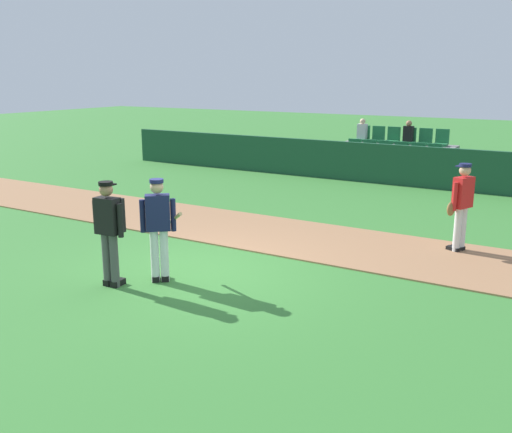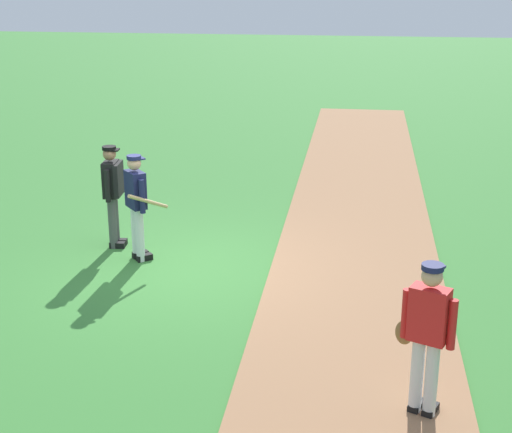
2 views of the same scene
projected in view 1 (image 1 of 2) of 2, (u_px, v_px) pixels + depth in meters
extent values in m
plane|color=#387A33|center=(198.00, 272.00, 10.19)|extent=(80.00, 80.00, 0.00)
cube|color=#9E704C|center=(274.00, 234.00, 12.55)|extent=(28.00, 2.69, 0.03)
cube|color=#19472D|center=(382.00, 164.00, 18.28)|extent=(20.00, 0.16, 1.27)
cube|color=slate|center=(395.00, 172.00, 19.61)|extent=(3.90, 2.10, 0.30)
cube|color=slate|center=(391.00, 164.00, 19.17)|extent=(3.80, 0.85, 0.40)
cube|color=#237542|center=(352.00, 154.00, 19.71)|extent=(0.44, 0.40, 0.08)
cube|color=#237542|center=(355.00, 146.00, 19.83)|extent=(0.44, 0.08, 0.50)
cube|color=#237542|center=(367.00, 155.00, 19.43)|extent=(0.44, 0.40, 0.08)
cube|color=#237542|center=(370.00, 147.00, 19.56)|extent=(0.44, 0.08, 0.50)
cube|color=#237542|center=(383.00, 156.00, 19.16)|extent=(0.44, 0.40, 0.08)
cube|color=#237542|center=(385.00, 148.00, 19.28)|extent=(0.44, 0.08, 0.50)
cube|color=#237542|center=(399.00, 157.00, 18.89)|extent=(0.44, 0.40, 0.08)
cube|color=#237542|center=(402.00, 149.00, 19.01)|extent=(0.44, 0.08, 0.50)
cube|color=#237542|center=(416.00, 159.00, 18.62)|extent=(0.44, 0.40, 0.08)
cube|color=#237542|center=(418.00, 150.00, 18.74)|extent=(0.44, 0.08, 0.50)
cube|color=#237542|center=(433.00, 160.00, 18.34)|extent=(0.44, 0.40, 0.08)
cube|color=#237542|center=(435.00, 151.00, 18.47)|extent=(0.44, 0.08, 0.50)
cube|color=slate|center=(400.00, 149.00, 19.78)|extent=(3.80, 0.85, 0.40)
cube|color=#237542|center=(361.00, 140.00, 20.32)|extent=(0.44, 0.40, 0.08)
cube|color=#237542|center=(364.00, 132.00, 20.44)|extent=(0.44, 0.08, 0.50)
cube|color=silver|center=(362.00, 131.00, 20.29)|extent=(0.32, 0.22, 0.52)
sphere|color=beige|center=(363.00, 121.00, 20.20)|extent=(0.20, 0.20, 0.20)
cube|color=#237542|center=(376.00, 141.00, 20.05)|extent=(0.44, 0.40, 0.08)
cube|color=#237542|center=(379.00, 133.00, 20.17)|extent=(0.44, 0.08, 0.50)
cube|color=#237542|center=(392.00, 142.00, 19.77)|extent=(0.44, 0.40, 0.08)
cube|color=#237542|center=(394.00, 134.00, 19.90)|extent=(0.44, 0.08, 0.50)
cube|color=#237542|center=(407.00, 143.00, 19.50)|extent=(0.44, 0.40, 0.08)
cube|color=#237542|center=(410.00, 135.00, 19.62)|extent=(0.44, 0.08, 0.50)
cube|color=black|center=(408.00, 134.00, 19.47)|extent=(0.32, 0.22, 0.52)
sphere|color=#9E7051|center=(409.00, 123.00, 19.39)|extent=(0.20, 0.20, 0.20)
cube|color=#237542|center=(424.00, 144.00, 19.23)|extent=(0.44, 0.40, 0.08)
cube|color=#237542|center=(426.00, 136.00, 19.35)|extent=(0.44, 0.08, 0.50)
cube|color=#237542|center=(440.00, 145.00, 18.95)|extent=(0.44, 0.40, 0.08)
cube|color=#237542|center=(442.00, 136.00, 19.08)|extent=(0.44, 0.08, 0.50)
cylinder|color=white|center=(155.00, 256.00, 9.60)|extent=(0.14, 0.14, 0.90)
cylinder|color=white|center=(164.00, 256.00, 9.63)|extent=(0.14, 0.14, 0.90)
cube|color=black|center=(156.00, 277.00, 9.76)|extent=(0.26, 0.28, 0.10)
cube|color=black|center=(165.00, 277.00, 9.78)|extent=(0.26, 0.28, 0.10)
cube|color=#191E47|center=(158.00, 213.00, 9.43)|extent=(0.45, 0.43, 0.60)
cylinder|color=#191E47|center=(143.00, 216.00, 9.41)|extent=(0.09, 0.09, 0.55)
cylinder|color=#191E47|center=(173.00, 215.00, 9.48)|extent=(0.09, 0.09, 0.55)
sphere|color=tan|center=(157.00, 187.00, 9.33)|extent=(0.22, 0.22, 0.22)
cylinder|color=#191E4C|center=(156.00, 181.00, 9.31)|extent=(0.23, 0.23, 0.06)
cube|color=#191E4C|center=(157.00, 182.00, 9.41)|extent=(0.22, 0.21, 0.02)
cylinder|color=tan|center=(173.00, 219.00, 9.60)|extent=(0.70, 0.48, 0.41)
cylinder|color=#4C4C4C|center=(107.00, 259.00, 9.43)|extent=(0.14, 0.14, 0.90)
cylinder|color=#4C4C4C|center=(114.00, 261.00, 9.36)|extent=(0.14, 0.14, 0.90)
cube|color=black|center=(111.00, 281.00, 9.58)|extent=(0.14, 0.27, 0.10)
cube|color=black|center=(118.00, 283.00, 9.51)|extent=(0.14, 0.27, 0.10)
cube|color=black|center=(108.00, 216.00, 9.22)|extent=(0.41, 0.25, 0.60)
cylinder|color=black|center=(96.00, 217.00, 9.34)|extent=(0.09, 0.09, 0.55)
cylinder|color=black|center=(120.00, 221.00, 9.12)|extent=(0.09, 0.09, 0.55)
sphere|color=#9E7051|center=(106.00, 190.00, 9.11)|extent=(0.22, 0.22, 0.22)
cylinder|color=black|center=(106.00, 183.00, 9.09)|extent=(0.23, 0.23, 0.06)
cube|color=black|center=(110.00, 184.00, 9.18)|extent=(0.19, 0.13, 0.02)
cube|color=black|center=(113.00, 214.00, 9.33)|extent=(0.44, 0.11, 0.56)
cylinder|color=silver|center=(457.00, 230.00, 11.18)|extent=(0.14, 0.14, 0.90)
cylinder|color=silver|center=(462.00, 229.00, 11.27)|extent=(0.14, 0.14, 0.90)
cube|color=black|center=(453.00, 249.00, 11.33)|extent=(0.29, 0.21, 0.10)
cube|color=black|center=(458.00, 248.00, 11.42)|extent=(0.29, 0.21, 0.10)
cube|color=red|center=(463.00, 192.00, 11.05)|extent=(0.36, 0.45, 0.60)
cylinder|color=red|center=(455.00, 196.00, 10.92)|extent=(0.09, 0.09, 0.55)
cylinder|color=red|center=(471.00, 193.00, 11.20)|extent=(0.09, 0.09, 0.55)
sphere|color=tan|center=(465.00, 170.00, 10.94)|extent=(0.22, 0.22, 0.22)
cylinder|color=#191E4C|center=(466.00, 165.00, 10.92)|extent=(0.23, 0.23, 0.06)
cube|color=#191E4C|center=(461.00, 166.00, 11.01)|extent=(0.18, 0.21, 0.02)
ellipsoid|color=brown|center=(451.00, 209.00, 11.01)|extent=(0.19, 0.23, 0.28)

